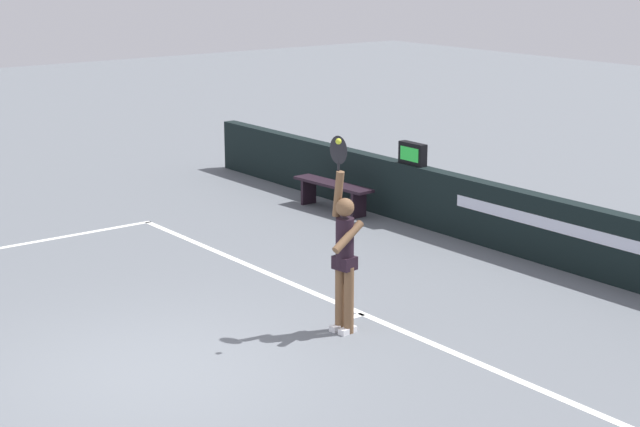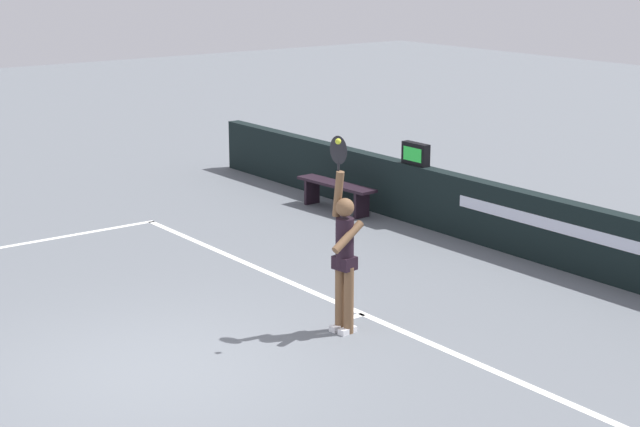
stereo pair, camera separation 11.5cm
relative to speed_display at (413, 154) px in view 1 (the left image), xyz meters
name	(u,v)px [view 1 (the left image)]	position (x,y,z in m)	size (l,w,h in m)	color
ground_plane	(157,371)	(2.99, -6.52, -1.18)	(60.00, 60.00, 0.00)	slate
court_lines	(190,361)	(2.99, -6.10, -1.18)	(11.53, 5.21, 0.00)	white
back_wall	(550,231)	(2.99, 0.00, -0.68)	(17.34, 0.26, 0.99)	black
speed_display	(413,154)	(0.00, 0.00, 0.00)	(0.56, 0.15, 0.37)	black
tennis_player	(344,253)	(3.30, -4.13, -0.19)	(0.45, 0.49, 2.39)	brown
tennis_ball	(338,141)	(3.48, -4.37, 1.21)	(0.07, 0.07, 0.07)	#CCD82E
courtside_bench_near	(333,189)	(-1.42, -0.57, -0.79)	(1.76, 0.47, 0.50)	black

